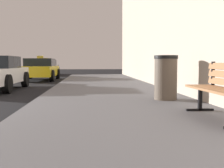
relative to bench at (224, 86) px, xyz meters
The scene contains 5 objects.
sidewalk 2.14m from the bench, 132.56° to the left, with size 4.00×32.00×0.15m, color #5B5B60.
bench is the anchor object (origin of this frame).
trash_bin 2.33m from the bench, 97.18° to the left, with size 0.55×0.55×1.04m.
car_yellow 13.72m from the bench, 111.26° to the left, with size 2.00×4.54×1.43m.
car_silver 21.16m from the bench, 105.80° to the left, with size 1.99×4.41×1.43m.
Camera 1 is at (3.30, -5.75, 1.02)m, focal length 45.59 mm.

